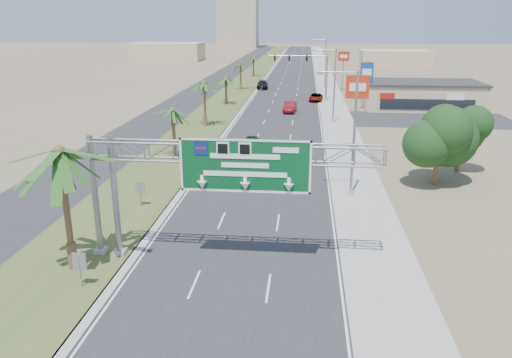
{
  "coord_description": "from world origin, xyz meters",
  "views": [
    {
      "loc": [
        3.66,
        -16.36,
        13.57
      ],
      "look_at": [
        0.77,
        12.83,
        4.2
      ],
      "focal_mm": 35.0,
      "sensor_mm": 36.0,
      "label": 1
    }
  ],
  "objects": [
    {
      "name": "palm_row_b",
      "position": [
        -9.5,
        32.0,
        4.9
      ],
      "size": [
        3.99,
        3.99,
        5.95
      ],
      "color": "brown",
      "rests_on": "ground"
    },
    {
      "name": "palm_near",
      "position": [
        -9.2,
        8.0,
        6.93
      ],
      "size": [
        5.7,
        5.7,
        8.35
      ],
      "color": "brown",
      "rests_on": "ground"
    },
    {
      "name": "car_far",
      "position": [
        -5.27,
        87.14,
        0.8
      ],
      "size": [
        2.56,
        5.62,
        1.59
      ],
      "primitive_type": "imported",
      "rotation": [
        0.0,
        0.0,
        0.06
      ],
      "color": "black",
      "rests_on": "ground"
    },
    {
      "name": "median_signback_a",
      "position": [
        -7.8,
        6.0,
        1.45
      ],
      "size": [
        0.75,
        0.08,
        2.08
      ],
      "color": "gray",
      "rests_on": "ground"
    },
    {
      "name": "road",
      "position": [
        0.0,
        110.0,
        0.01
      ],
      "size": [
        12.0,
        300.0,
        0.02
      ],
      "primitive_type": "cube",
      "color": "#28282B",
      "rests_on": "ground"
    },
    {
      "name": "car_right_lane",
      "position": [
        5.5,
        71.63,
        0.66
      ],
      "size": [
        2.59,
        4.9,
        1.31
      ],
      "primitive_type": "imported",
      "rotation": [
        0.0,
        0.0,
        -0.09
      ],
      "color": "gray",
      "rests_on": "ground"
    },
    {
      "name": "streetlight_near",
      "position": [
        7.3,
        22.0,
        4.69
      ],
      "size": [
        3.27,
        0.44,
        10.0
      ],
      "color": "gray",
      "rests_on": "ground"
    },
    {
      "name": "streetlight_mid",
      "position": [
        7.3,
        52.0,
        4.69
      ],
      "size": [
        3.27,
        0.44,
        10.0
      ],
      "color": "gray",
      "rests_on": "ground"
    },
    {
      "name": "sidewalk_right",
      "position": [
        8.5,
        110.0,
        0.05
      ],
      "size": [
        4.0,
        300.0,
        0.1
      ],
      "primitive_type": "cube",
      "color": "#9E9B93",
      "rests_on": "ground"
    },
    {
      "name": "palm_row_d",
      "position": [
        -9.5,
        66.0,
        4.42
      ],
      "size": [
        3.99,
        3.99,
        5.45
      ],
      "color": "brown",
      "rests_on": "ground"
    },
    {
      "name": "oak_far",
      "position": [
        18.0,
        30.0,
        3.82
      ],
      "size": [
        3.5,
        3.5,
        5.6
      ],
      "color": "brown",
      "rests_on": "ground"
    },
    {
      "name": "palm_row_e",
      "position": [
        -9.5,
        85.0,
        5.09
      ],
      "size": [
        3.99,
        3.99,
        6.15
      ],
      "color": "brown",
      "rests_on": "ground"
    },
    {
      "name": "tower_distant",
      "position": [
        -32.0,
        250.0,
        17.5
      ],
      "size": [
        20.0,
        16.0,
        35.0
      ],
      "primitive_type": "cube",
      "color": "tan",
      "rests_on": "ground"
    },
    {
      "name": "signal_mast",
      "position": [
        5.17,
        71.97,
        4.85
      ],
      "size": [
        10.28,
        0.71,
        8.0
      ],
      "color": "gray",
      "rests_on": "ground"
    },
    {
      "name": "sign_gantry",
      "position": [
        -1.06,
        9.93,
        6.06
      ],
      "size": [
        16.75,
        1.24,
        7.5
      ],
      "color": "gray",
      "rests_on": "ground"
    },
    {
      "name": "pole_sign_blue",
      "position": [
        13.0,
        63.37,
        5.59
      ],
      "size": [
        2.02,
        0.52,
        7.58
      ],
      "color": "gray",
      "rests_on": "ground"
    },
    {
      "name": "palm_row_f",
      "position": [
        -9.5,
        110.0,
        4.71
      ],
      "size": [
        3.99,
        3.99,
        5.75
      ],
      "color": "brown",
      "rests_on": "ground"
    },
    {
      "name": "pole_sign_red_far",
      "position": [
        10.91,
        85.47,
        6.19
      ],
      "size": [
        2.13,
        1.19,
        7.87
      ],
      "color": "gray",
      "rests_on": "ground"
    },
    {
      "name": "streetlight_far",
      "position": [
        7.3,
        88.0,
        4.69
      ],
      "size": [
        3.27,
        0.44,
        10.0
      ],
      "color": "gray",
      "rests_on": "ground"
    },
    {
      "name": "car_mid_lane",
      "position": [
        1.33,
        60.21,
        0.8
      ],
      "size": [
        2.03,
        4.97,
        1.6
      ],
      "primitive_type": "imported",
      "rotation": [
        0.0,
        0.0,
        -0.07
      ],
      "color": "maroon",
      "rests_on": "ground"
    },
    {
      "name": "median_grass",
      "position": [
        -10.0,
        110.0,
        0.06
      ],
      "size": [
        7.0,
        300.0,
        0.12
      ],
      "primitive_type": "cube",
      "color": "#415827",
      "rests_on": "ground"
    },
    {
      "name": "opposing_road",
      "position": [
        -17.0,
        110.0,
        0.01
      ],
      "size": [
        8.0,
        300.0,
        0.02
      ],
      "primitive_type": "cube",
      "color": "#28282B",
      "rests_on": "ground"
    },
    {
      "name": "oak_near",
      "position": [
        15.0,
        26.0,
        4.53
      ],
      "size": [
        4.5,
        4.5,
        6.8
      ],
      "color": "brown",
      "rests_on": "ground"
    },
    {
      "name": "car_left_lane",
      "position": [
        -2.13,
        36.27,
        0.74
      ],
      "size": [
        1.77,
        4.34,
        1.47
      ],
      "primitive_type": "imported",
      "rotation": [
        0.0,
        0.0,
        -0.01
      ],
      "color": "black",
      "rests_on": "ground"
    },
    {
      "name": "building_distant_left",
      "position": [
        -45.0,
        160.0,
        3.0
      ],
      "size": [
        24.0,
        14.0,
        6.0
      ],
      "primitive_type": "cube",
      "color": "#CCB38A",
      "rests_on": "ground"
    },
    {
      "name": "palm_row_c",
      "position": [
        -9.5,
        48.0,
        5.66
      ],
      "size": [
        3.99,
        3.99,
        6.75
      ],
      "color": "brown",
      "rests_on": "ground"
    },
    {
      "name": "building_distant_right",
      "position": [
        30.0,
        140.0,
        2.5
      ],
      "size": [
        20.0,
        12.0,
        5.0
      ],
      "primitive_type": "cube",
      "color": "#CCB38A",
      "rests_on": "ground"
    },
    {
      "name": "median_signback_b",
      "position": [
        -8.5,
        18.0,
        1.45
      ],
      "size": [
        0.75,
        0.08,
        2.08
      ],
      "color": "gray",
      "rests_on": "ground"
    },
    {
      "name": "pole_sign_red_near",
      "position": [
        9.0,
        36.45,
        6.52
      ],
      "size": [
        2.4,
        0.35,
        8.36
      ],
      "color": "gray",
      "rests_on": "ground"
    },
    {
      "name": "store_building",
      "position": [
        22.0,
        66.0,
        2.0
      ],
      "size": [
        18.0,
        10.0,
        4.0
      ],
      "primitive_type": "cube",
      "color": "#CCB38A",
      "rests_on": "ground"
    }
  ]
}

